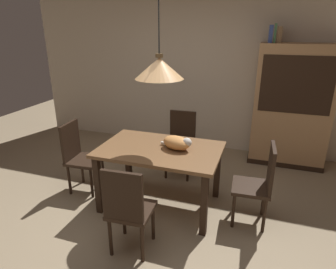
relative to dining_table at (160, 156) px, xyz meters
The scene contains 13 objects.
ground 0.87m from the dining_table, 85.27° to the right, with size 10.00×10.00×0.00m, color #998466.
back_wall 2.23m from the dining_table, 88.69° to the left, with size 6.40×0.10×2.90m, color beige.
dining_table is the anchor object (origin of this frame).
chair_right_side 1.14m from the dining_table, ahead, with size 0.42×0.42×0.93m.
chair_near_front 0.89m from the dining_table, 89.70° to the right, with size 0.42×0.42×0.93m.
chair_far_back 0.89m from the dining_table, 90.24° to the left, with size 0.42×0.42×0.93m.
chair_left_side 1.14m from the dining_table, behind, with size 0.43×0.43×0.93m.
cat_sleeping 0.27m from the dining_table, 11.36° to the left, with size 0.41×0.33×0.16m.
pendant_lamp 1.01m from the dining_table, 90.00° to the left, with size 0.52×0.52×1.30m.
hutch_bookcase 2.30m from the dining_table, 49.64° to the left, with size 1.12×0.45×1.85m.
book_blue_wide 2.43m from the dining_table, 58.72° to the left, with size 0.06×0.24×0.24m, color #384C93.
book_green_slim 2.46m from the dining_table, 57.37° to the left, with size 0.03×0.20×0.26m, color #427A4C.
book_brown_thick 2.48m from the dining_table, 55.97° to the left, with size 0.06×0.24×0.22m, color brown.
Camera 1 is at (1.04, -2.35, 2.08)m, focal length 31.28 mm.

